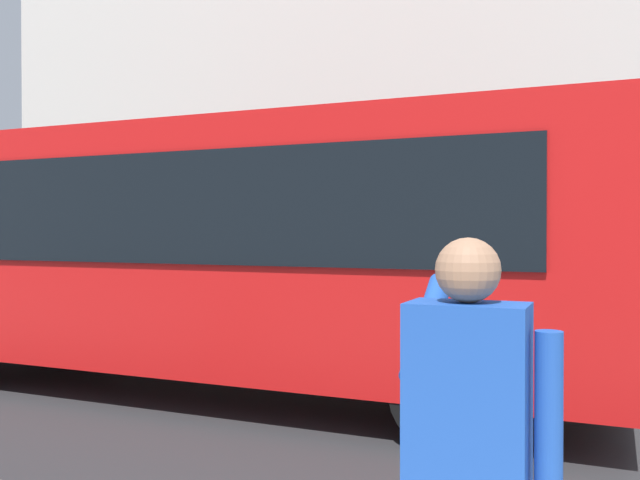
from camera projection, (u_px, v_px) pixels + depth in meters
ground_plane at (579, 427)px, 6.49m from camera, size 60.00×60.00×0.00m
building_facade_far at (598, 10)px, 12.64m from camera, size 28.00×1.55×12.00m
red_bus at (213, 247)px, 7.95m from camera, size 9.05×2.54×3.08m
pedestrian_photographer at (469, 447)px, 2.29m from camera, size 0.53×0.52×1.70m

